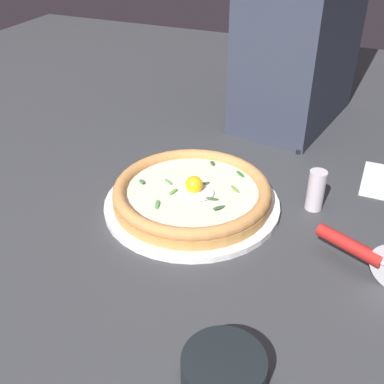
{
  "coord_description": "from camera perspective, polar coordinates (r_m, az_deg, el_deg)",
  "views": [
    {
      "loc": [
        -0.32,
        0.68,
        0.51
      ],
      "look_at": [
        -0.04,
        0.01,
        0.03
      ],
      "focal_mm": 44.27,
      "sensor_mm": 36.0,
      "label": 1
    }
  ],
  "objects": [
    {
      "name": "table_knife",
      "position": [
        1.16,
        11.78,
        6.42
      ],
      "size": [
        0.12,
        0.2,
        0.01
      ],
      "color": "silver",
      "rests_on": "ground"
    },
    {
      "name": "pizza_plate",
      "position": [
        0.89,
        0.0,
        -1.41
      ],
      "size": [
        0.33,
        0.33,
        0.01
      ],
      "primitive_type": "cylinder",
      "color": "white",
      "rests_on": "ground"
    },
    {
      "name": "pepper_shaker",
      "position": [
        0.9,
        14.7,
        0.21
      ],
      "size": [
        0.03,
        0.03,
        0.08
      ],
      "primitive_type": "cylinder",
      "color": "silver",
      "rests_on": "ground"
    },
    {
      "name": "pizza",
      "position": [
        0.88,
        0.01,
        -0.08
      ],
      "size": [
        0.29,
        0.29,
        0.06
      ],
      "color": "#C68E48",
      "rests_on": "pizza_plate"
    },
    {
      "name": "pizza_cutter",
      "position": [
        0.77,
        19.68,
        -6.72
      ],
      "size": [
        0.16,
        0.08,
        0.08
      ],
      "color": "silver",
      "rests_on": "ground"
    },
    {
      "name": "side_bowl",
      "position": [
        0.6,
        3.81,
        -20.76
      ],
      "size": [
        0.1,
        0.1,
        0.04
      ],
      "primitive_type": "cylinder",
      "color": "black",
      "rests_on": "ground"
    },
    {
      "name": "ground_plane",
      "position": [
        0.92,
        -1.98,
        -1.74
      ],
      "size": [
        2.4,
        2.4,
        0.03
      ],
      "primitive_type": "cube",
      "color": "#35373A",
      "rests_on": "ground"
    }
  ]
}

